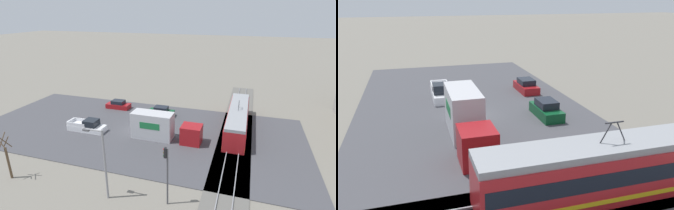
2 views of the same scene
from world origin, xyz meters
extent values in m
plane|color=slate|center=(0.00, 0.00, 0.00)|extent=(320.00, 320.00, 0.00)
cube|color=#424247|center=(0.00, 0.00, 0.04)|extent=(21.84, 47.46, 0.08)
cube|color=#5B5954|center=(0.00, 14.27, 0.04)|extent=(54.67, 4.40, 0.08)
cube|color=gray|center=(0.00, 13.55, 0.15)|extent=(53.57, 0.10, 0.14)
cube|color=#B21E23|center=(-4.64, 14.27, 1.48)|extent=(15.13, 2.78, 2.79)
cube|color=black|center=(-4.64, 14.27, 1.81)|extent=(14.68, 2.81, 0.93)
cube|color=gold|center=(-4.64, 14.27, 0.61)|extent=(14.98, 2.82, 0.27)
cube|color=gray|center=(-4.64, 14.27, 3.07)|extent=(15.13, 2.56, 0.40)
cylinder|color=#2D2D33|center=(-5.09, 14.27, 3.82)|extent=(0.66, 0.07, 1.15)
cylinder|color=#2D2D33|center=(-4.19, 14.27, 3.82)|extent=(0.66, 0.07, 1.15)
cube|color=#2D2D33|center=(-4.64, 14.27, 4.37)|extent=(1.10, 0.08, 0.06)
cube|color=maroon|center=(1.65, 8.77, 1.31)|extent=(2.39, 2.64, 2.47)
cube|color=#B2B2B7|center=(1.65, 3.32, 1.89)|extent=(2.39, 5.62, 3.63)
cube|color=#196B38|center=(2.86, 3.32, 2.26)|extent=(0.02, 2.81, 0.91)
cube|color=silver|center=(2.51, -6.64, 0.51)|extent=(1.91, 5.64, 0.86)
cube|color=black|center=(2.51, -5.85, 1.41)|extent=(1.76, 1.92, 0.93)
cube|color=silver|center=(3.40, -7.82, 1.19)|extent=(0.11, 2.82, 0.50)
cube|color=silver|center=(1.63, -7.82, 1.19)|extent=(0.11, 2.82, 0.50)
cube|color=silver|center=(2.51, -9.34, 1.19)|extent=(1.76, 0.23, 0.50)
cube|color=red|center=(3.26, -9.43, 0.77)|extent=(0.14, 0.04, 0.18)
cube|color=#0C4723|center=(-6.19, 1.86, 0.54)|extent=(1.84, 4.22, 0.92)
cube|color=black|center=(-6.19, 1.86, 1.34)|extent=(1.58, 2.20, 0.68)
cube|color=maroon|center=(-7.26, -6.64, 0.50)|extent=(1.88, 4.24, 0.84)
cube|color=black|center=(-7.26, -6.64, 1.23)|extent=(1.61, 2.20, 0.62)
camera|label=1|loc=(32.23, 15.19, 16.73)|focal=28.00mm
camera|label=2|loc=(5.32, 28.01, 10.70)|focal=35.00mm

